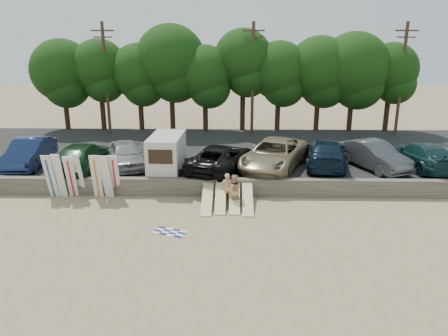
{
  "coord_description": "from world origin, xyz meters",
  "views": [
    {
      "loc": [
        0.51,
        -20.07,
        8.7
      ],
      "look_at": [
        -0.03,
        3.0,
        1.62
      ],
      "focal_mm": 35.0,
      "sensor_mm": 36.0,
      "label": 1
    }
  ],
  "objects_px": {
    "car_3": "(221,158)",
    "cooler": "(233,197)",
    "car_2": "(125,154)",
    "box_trailer": "(167,152)",
    "car_7": "(421,155)",
    "beachgoer_b": "(234,190)",
    "car_1": "(83,157)",
    "car_0": "(29,153)",
    "car_6": "(374,155)",
    "car_5": "(326,153)",
    "car_4": "(274,155)",
    "beachgoer_a": "(227,188)"
  },
  "relations": [
    {
      "from": "car_3",
      "to": "beachgoer_a",
      "type": "xyz_separation_m",
      "value": [
        0.43,
        -3.49,
        -0.7
      ]
    },
    {
      "from": "box_trailer",
      "to": "car_6",
      "type": "bearing_deg",
      "value": 7.58
    },
    {
      "from": "cooler",
      "to": "car_4",
      "type": "bearing_deg",
      "value": 53.41
    },
    {
      "from": "car_1",
      "to": "car_5",
      "type": "height_order",
      "value": "car_5"
    },
    {
      "from": "car_0",
      "to": "car_6",
      "type": "height_order",
      "value": "car_0"
    },
    {
      "from": "beachgoer_b",
      "to": "car_1",
      "type": "bearing_deg",
      "value": -33.71
    },
    {
      "from": "car_2",
      "to": "car_6",
      "type": "bearing_deg",
      "value": -20.79
    },
    {
      "from": "car_2",
      "to": "car_4",
      "type": "xyz_separation_m",
      "value": [
        9.29,
        -0.22,
        0.1
      ]
    },
    {
      "from": "car_3",
      "to": "car_5",
      "type": "xyz_separation_m",
      "value": [
        6.56,
        1.09,
        0.02
      ]
    },
    {
      "from": "car_3",
      "to": "car_4",
      "type": "height_order",
      "value": "car_4"
    },
    {
      "from": "cooler",
      "to": "car_1",
      "type": "bearing_deg",
      "value": 160.38
    },
    {
      "from": "car_0",
      "to": "car_5",
      "type": "bearing_deg",
      "value": -2.74
    },
    {
      "from": "car_0",
      "to": "cooler",
      "type": "distance_m",
      "value": 13.47
    },
    {
      "from": "car_1",
      "to": "box_trailer",
      "type": "bearing_deg",
      "value": 178.81
    },
    {
      "from": "car_0",
      "to": "car_7",
      "type": "height_order",
      "value": "car_0"
    },
    {
      "from": "beachgoer_b",
      "to": "car_5",
      "type": "bearing_deg",
      "value": -149.29
    },
    {
      "from": "car_4",
      "to": "car_0",
      "type": "bearing_deg",
      "value": -159.03
    },
    {
      "from": "car_7",
      "to": "beachgoer_b",
      "type": "bearing_deg",
      "value": 11.83
    },
    {
      "from": "car_5",
      "to": "box_trailer",
      "type": "bearing_deg",
      "value": 18.28
    },
    {
      "from": "car_5",
      "to": "cooler",
      "type": "relative_size",
      "value": 15.48
    },
    {
      "from": "car_1",
      "to": "car_7",
      "type": "distance_m",
      "value": 20.87
    },
    {
      "from": "car_2",
      "to": "car_7",
      "type": "distance_m",
      "value": 18.43
    },
    {
      "from": "car_4",
      "to": "beachgoer_b",
      "type": "relative_size",
      "value": 3.75
    },
    {
      "from": "box_trailer",
      "to": "car_3",
      "type": "xyz_separation_m",
      "value": [
        3.22,
        0.41,
        -0.46
      ]
    },
    {
      "from": "car_2",
      "to": "beachgoer_b",
      "type": "height_order",
      "value": "car_2"
    },
    {
      "from": "car_0",
      "to": "beachgoer_a",
      "type": "relative_size",
      "value": 3.18
    },
    {
      "from": "car_6",
      "to": "beachgoer_a",
      "type": "relative_size",
      "value": 3.08
    },
    {
      "from": "box_trailer",
      "to": "car_3",
      "type": "bearing_deg",
      "value": 9.64
    },
    {
      "from": "car_0",
      "to": "car_5",
      "type": "height_order",
      "value": "car_0"
    },
    {
      "from": "car_6",
      "to": "car_7",
      "type": "bearing_deg",
      "value": -21.23
    },
    {
      "from": "car_2",
      "to": "car_3",
      "type": "distance_m",
      "value": 6.07
    },
    {
      "from": "box_trailer",
      "to": "beachgoer_b",
      "type": "xyz_separation_m",
      "value": [
        4.01,
        -3.54,
        -1.12
      ]
    },
    {
      "from": "car_6",
      "to": "beachgoer_a",
      "type": "distance_m",
      "value": 10.01
    },
    {
      "from": "car_4",
      "to": "cooler",
      "type": "relative_size",
      "value": 17.14
    },
    {
      "from": "car_3",
      "to": "cooler",
      "type": "distance_m",
      "value": 3.39
    },
    {
      "from": "car_0",
      "to": "car_4",
      "type": "height_order",
      "value": "car_4"
    },
    {
      "from": "car_4",
      "to": "car_6",
      "type": "height_order",
      "value": "car_4"
    },
    {
      "from": "car_3",
      "to": "car_6",
      "type": "xyz_separation_m",
      "value": [
        9.47,
        0.75,
        0.01
      ]
    },
    {
      "from": "car_7",
      "to": "car_1",
      "type": "bearing_deg",
      "value": -8.42
    },
    {
      "from": "car_6",
      "to": "beachgoer_a",
      "type": "xyz_separation_m",
      "value": [
        -9.04,
        -4.24,
        -0.71
      ]
    },
    {
      "from": "car_7",
      "to": "cooler",
      "type": "bearing_deg",
      "value": 7.71
    },
    {
      "from": "car_6",
      "to": "car_7",
      "type": "distance_m",
      "value": 2.96
    },
    {
      "from": "car_1",
      "to": "car_2",
      "type": "bearing_deg",
      "value": -159.1
    },
    {
      "from": "car_0",
      "to": "car_2",
      "type": "distance_m",
      "value": 6.08
    },
    {
      "from": "car_0",
      "to": "beachgoer_b",
      "type": "distance_m",
      "value": 13.74
    },
    {
      "from": "car_7",
      "to": "beachgoer_b",
      "type": "height_order",
      "value": "car_7"
    },
    {
      "from": "car_0",
      "to": "car_1",
      "type": "relative_size",
      "value": 0.91
    },
    {
      "from": "box_trailer",
      "to": "cooler",
      "type": "distance_m",
      "value": 5.09
    },
    {
      "from": "car_0",
      "to": "box_trailer",
      "type": "bearing_deg",
      "value": -11.25
    },
    {
      "from": "beachgoer_a",
      "to": "car_2",
      "type": "bearing_deg",
      "value": -39.54
    }
  ]
}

